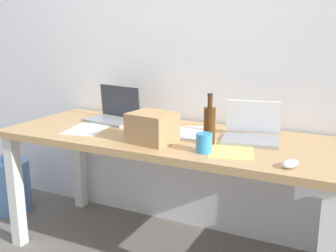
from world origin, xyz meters
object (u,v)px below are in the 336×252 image
at_px(laptop_right, 251,132).
at_px(computer_mouse, 290,164).
at_px(water_cooler_jug, 11,185).
at_px(beer_bottle, 209,124).
at_px(cardboard_box, 152,128).
at_px(coffee_mug, 204,143).
at_px(desk, 168,150).
at_px(laptop_left, 114,113).

xyz_separation_m(laptop_right, computer_mouse, (0.27, -0.36, -0.03)).
relative_size(computer_mouse, water_cooler_jug, 0.23).
bearing_deg(beer_bottle, laptop_right, 43.87).
relative_size(beer_bottle, cardboard_box, 1.19).
bearing_deg(coffee_mug, beer_bottle, 100.10).
relative_size(computer_mouse, coffee_mug, 1.05).
height_order(beer_bottle, coffee_mug, beer_bottle).
bearing_deg(cardboard_box, desk, 87.43).
bearing_deg(laptop_right, cardboard_box, -150.17).
xyz_separation_m(beer_bottle, cardboard_box, (-0.29, -0.10, -0.03)).
xyz_separation_m(desk, laptop_left, (-0.47, 0.15, 0.15)).
xyz_separation_m(beer_bottle, coffee_mug, (0.03, -0.14, -0.06)).
relative_size(computer_mouse, cardboard_box, 0.44).
bearing_deg(computer_mouse, laptop_right, 148.17).
bearing_deg(laptop_left, computer_mouse, -19.22).
relative_size(desk, laptop_right, 5.75).
height_order(computer_mouse, cardboard_box, cardboard_box).
bearing_deg(water_cooler_jug, laptop_left, 8.15).
height_order(desk, water_cooler_jug, desk).
bearing_deg(beer_bottle, coffee_mug, -79.90).
distance_m(coffee_mug, water_cooler_jug, 1.76).
distance_m(laptop_left, beer_bottle, 0.78).
height_order(laptop_left, cardboard_box, laptop_left).
bearing_deg(desk, beer_bottle, -16.08).
distance_m(laptop_right, coffee_mug, 0.35).
distance_m(beer_bottle, cardboard_box, 0.30).
relative_size(beer_bottle, computer_mouse, 2.69).
xyz_separation_m(computer_mouse, cardboard_box, (-0.73, 0.09, 0.06)).
bearing_deg(laptop_right, laptop_left, 176.39).
xyz_separation_m(computer_mouse, coffee_mug, (-0.42, 0.04, 0.03)).
bearing_deg(water_cooler_jug, computer_mouse, -8.05).
bearing_deg(computer_mouse, beer_bottle, 178.97).
bearing_deg(water_cooler_jug, desk, -1.12).
bearing_deg(beer_bottle, cardboard_box, -161.66).
height_order(beer_bottle, cardboard_box, beer_bottle).
height_order(laptop_left, beer_bottle, beer_bottle).
bearing_deg(desk, cardboard_box, -92.57).
bearing_deg(beer_bottle, desk, 163.92).
relative_size(laptop_left, water_cooler_jug, 0.81).
bearing_deg(beer_bottle, water_cooler_jug, 176.22).
height_order(laptop_left, computer_mouse, laptop_left).
relative_size(desk, computer_mouse, 19.32).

